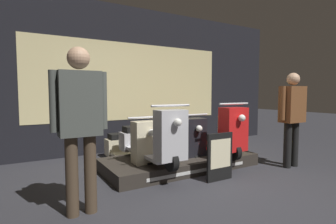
{
  "coord_description": "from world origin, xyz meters",
  "views": [
    {
      "loc": [
        -2.32,
        -2.41,
        1.29
      ],
      "look_at": [
        0.05,
        1.63,
        0.95
      ],
      "focal_mm": 28.0,
      "sensor_mm": 36.0,
      "label": 1
    }
  ],
  "objects": [
    {
      "name": "scooter_display_left",
      "position": [
        -0.47,
        1.24,
        0.55
      ],
      "size": [
        0.6,
        1.74,
        0.93
      ],
      "color": "black",
      "rests_on": "display_platform"
    },
    {
      "name": "scooter_backrow_2",
      "position": [
        1.21,
        1.81,
        0.34
      ],
      "size": [
        0.6,
        1.74,
        0.93
      ],
      "color": "black",
      "rests_on": "ground_plane"
    },
    {
      "name": "scooter_display_right",
      "position": [
        0.71,
        1.24,
        0.55
      ],
      "size": [
        0.6,
        1.74,
        0.93
      ],
      "color": "black",
      "rests_on": "display_platform"
    },
    {
      "name": "person_left_browsing",
      "position": [
        -1.74,
        0.4,
        1.05
      ],
      "size": [
        0.58,
        0.24,
        1.77
      ],
      "color": "#473828",
      "rests_on": "ground_plane"
    },
    {
      "name": "person_right_browsing",
      "position": [
        1.82,
        0.4,
        0.97
      ],
      "size": [
        0.6,
        0.24,
        1.64
      ],
      "color": "black",
      "rests_on": "ground_plane"
    },
    {
      "name": "ground_plane",
      "position": [
        0.0,
        0.0,
        0.0
      ],
      "size": [
        30.0,
        30.0,
        0.0
      ],
      "primitive_type": "plane",
      "color": "#2D2D33"
    },
    {
      "name": "price_sign_board",
      "position": [
        0.26,
        0.48,
        0.36
      ],
      "size": [
        0.46,
        0.04,
        0.71
      ],
      "color": "black",
      "rests_on": "ground_plane"
    },
    {
      "name": "scooter_backrow_1",
      "position": [
        0.32,
        1.81,
        0.34
      ],
      "size": [
        0.6,
        1.74,
        0.93
      ],
      "color": "black",
      "rests_on": "ground_plane"
    },
    {
      "name": "scooter_backrow_0",
      "position": [
        -0.57,
        1.81,
        0.34
      ],
      "size": [
        0.6,
        1.74,
        0.93
      ],
      "color": "black",
      "rests_on": "ground_plane"
    },
    {
      "name": "display_platform",
      "position": [
        0.12,
        1.35,
        0.1
      ],
      "size": [
        2.63,
        1.15,
        0.2
      ],
      "color": "#2D2823",
      "rests_on": "ground_plane"
    },
    {
      "name": "shop_wall_back",
      "position": [
        0.0,
        3.14,
        1.6
      ],
      "size": [
        8.23,
        0.09,
        3.2
      ],
      "color": "black",
      "rests_on": "ground_plane"
    }
  ]
}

